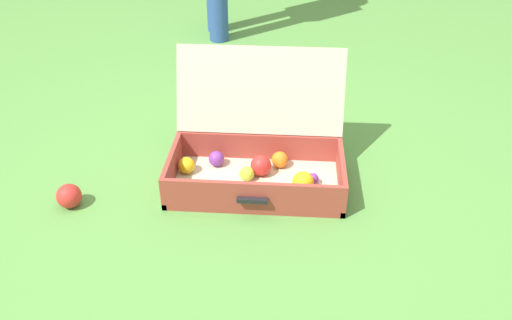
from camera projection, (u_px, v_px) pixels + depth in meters
ground_plane at (232, 197)px, 1.97m from camera, size 16.00×16.00×0.00m
open_suitcase at (257, 154)px, 2.02m from camera, size 0.66×0.51×0.46m
stray_ball_on_grass at (69, 196)px, 1.90m from camera, size 0.09×0.09×0.09m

